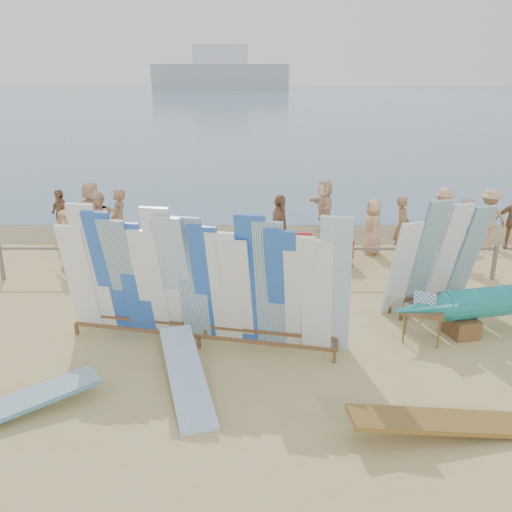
{
  "coord_description": "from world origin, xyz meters",
  "views": [
    {
      "loc": [
        0.24,
        -9.41,
        4.78
      ],
      "look_at": [
        0.21,
        1.71,
        1.05
      ],
      "focal_mm": 38.0,
      "sensor_mm": 36.0,
      "label": 1
    }
  ],
  "objects_px": {
    "beachgoer_6": "(373,227)",
    "beachgoer_7": "(402,226)",
    "flat_board_a": "(186,384)",
    "beachgoer_0": "(69,240)",
    "beachgoer_extra_1": "(61,215)",
    "beachgoer_4": "(279,229)",
    "beachgoer_1": "(119,222)",
    "vendor_table": "(422,325)",
    "beach_chair_right": "(301,260)",
    "beachgoer_11": "(92,212)",
    "beach_chair_left": "(260,261)",
    "beachgoer_9": "(443,215)",
    "flat_board_e": "(8,418)",
    "beachgoer_5": "(324,207)",
    "flat_board_c": "(442,434)",
    "main_surfboard_rack": "(201,284)",
    "side_surfboard_rack": "(436,260)",
    "stroller": "(342,250)",
    "beachgoer_extra_0": "(488,218)",
    "beachgoer_8": "(464,233)",
    "beachgoer_2": "(99,223)"
  },
  "relations": [
    {
      "from": "beachgoer_6",
      "to": "beachgoer_7",
      "type": "bearing_deg",
      "value": 84.75
    },
    {
      "from": "flat_board_a",
      "to": "beachgoer_0",
      "type": "relative_size",
      "value": 1.7
    },
    {
      "from": "beachgoer_extra_1",
      "to": "beachgoer_6",
      "type": "relative_size",
      "value": 1.02
    },
    {
      "from": "beachgoer_4",
      "to": "beachgoer_1",
      "type": "xyz_separation_m",
      "value": [
        -4.4,
        0.78,
        -0.0
      ]
    },
    {
      "from": "vendor_table",
      "to": "beach_chair_right",
      "type": "height_order",
      "value": "vendor_table"
    },
    {
      "from": "beachgoer_0",
      "to": "beachgoer_11",
      "type": "distance_m",
      "value": 2.46
    },
    {
      "from": "beach_chair_left",
      "to": "beach_chair_right",
      "type": "bearing_deg",
      "value": -3.95
    },
    {
      "from": "flat_board_a",
      "to": "beachgoer_9",
      "type": "height_order",
      "value": "beachgoer_9"
    },
    {
      "from": "vendor_table",
      "to": "flat_board_e",
      "type": "distance_m",
      "value": 7.19
    },
    {
      "from": "flat_board_a",
      "to": "beachgoer_5",
      "type": "distance_m",
      "value": 9.49
    },
    {
      "from": "beachgoer_11",
      "to": "flat_board_c",
      "type": "bearing_deg",
      "value": 156.73
    },
    {
      "from": "main_surfboard_rack",
      "to": "side_surfboard_rack",
      "type": "xyz_separation_m",
      "value": [
        4.75,
        1.52,
        -0.07
      ]
    },
    {
      "from": "stroller",
      "to": "beachgoer_1",
      "type": "distance_m",
      "value": 6.15
    },
    {
      "from": "beachgoer_0",
      "to": "beachgoer_extra_0",
      "type": "xyz_separation_m",
      "value": [
        11.51,
        2.08,
        0.05
      ]
    },
    {
      "from": "stroller",
      "to": "beachgoer_11",
      "type": "height_order",
      "value": "beachgoer_11"
    },
    {
      "from": "flat_board_a",
      "to": "beach_chair_right",
      "type": "bearing_deg",
      "value": 51.82
    },
    {
      "from": "main_surfboard_rack",
      "to": "beachgoer_8",
      "type": "relative_size",
      "value": 2.96
    },
    {
      "from": "side_surfboard_rack",
      "to": "flat_board_c",
      "type": "height_order",
      "value": "side_surfboard_rack"
    },
    {
      "from": "beachgoer_4",
      "to": "beachgoer_0",
      "type": "bearing_deg",
      "value": 112.65
    },
    {
      "from": "main_surfboard_rack",
      "to": "flat_board_c",
      "type": "relative_size",
      "value": 1.99
    },
    {
      "from": "flat_board_c",
      "to": "beachgoer_6",
      "type": "bearing_deg",
      "value": -10.75
    },
    {
      "from": "main_surfboard_rack",
      "to": "beachgoer_6",
      "type": "height_order",
      "value": "main_surfboard_rack"
    },
    {
      "from": "vendor_table",
      "to": "beachgoer_extra_1",
      "type": "bearing_deg",
      "value": 164.99
    },
    {
      "from": "vendor_table",
      "to": "beachgoer_extra_0",
      "type": "bearing_deg",
      "value": 80.0
    },
    {
      "from": "beachgoer_8",
      "to": "beachgoer_1",
      "type": "distance_m",
      "value": 9.22
    },
    {
      "from": "flat_board_a",
      "to": "beachgoer_8",
      "type": "relative_size",
      "value": 1.49
    },
    {
      "from": "side_surfboard_rack",
      "to": "beachgoer_5",
      "type": "xyz_separation_m",
      "value": [
        -1.63,
        5.93,
        -0.27
      ]
    },
    {
      "from": "flat_board_a",
      "to": "beachgoer_0",
      "type": "bearing_deg",
      "value": 108.09
    },
    {
      "from": "flat_board_e",
      "to": "beachgoer_4",
      "type": "bearing_deg",
      "value": 114.18
    },
    {
      "from": "beachgoer_extra_1",
      "to": "beachgoer_0",
      "type": "distance_m",
      "value": 2.72
    },
    {
      "from": "beach_chair_left",
      "to": "beachgoer_8",
      "type": "bearing_deg",
      "value": -7.93
    },
    {
      "from": "flat_board_a",
      "to": "beachgoer_6",
      "type": "height_order",
      "value": "beachgoer_6"
    },
    {
      "from": "flat_board_c",
      "to": "beachgoer_2",
      "type": "bearing_deg",
      "value": 34.21
    },
    {
      "from": "flat_board_e",
      "to": "beachgoer_6",
      "type": "xyz_separation_m",
      "value": [
        6.87,
        7.74,
        0.77
      ]
    },
    {
      "from": "side_surfboard_rack",
      "to": "beachgoer_extra_1",
      "type": "distance_m",
      "value": 10.84
    },
    {
      "from": "beachgoer_8",
      "to": "beachgoer_extra_1",
      "type": "xyz_separation_m",
      "value": [
        -11.21,
        2.27,
        -0.12
      ]
    },
    {
      "from": "beachgoer_6",
      "to": "beach_chair_left",
      "type": "bearing_deg",
      "value": -60.27
    },
    {
      "from": "beachgoer_extra_0",
      "to": "beachgoer_9",
      "type": "height_order",
      "value": "beachgoer_extra_0"
    },
    {
      "from": "beachgoer_extra_1",
      "to": "beachgoer_9",
      "type": "height_order",
      "value": "beachgoer_9"
    },
    {
      "from": "flat_board_c",
      "to": "beachgoer_0",
      "type": "relative_size",
      "value": 1.7
    },
    {
      "from": "flat_board_a",
      "to": "beachgoer_extra_0",
      "type": "relative_size",
      "value": 1.61
    },
    {
      "from": "flat_board_c",
      "to": "beachgoer_6",
      "type": "distance_m",
      "value": 8.17
    },
    {
      "from": "flat_board_e",
      "to": "flat_board_c",
      "type": "xyz_separation_m",
      "value": [
        6.25,
        -0.37,
        0.0
      ]
    },
    {
      "from": "vendor_table",
      "to": "stroller",
      "type": "relative_size",
      "value": 1.02
    },
    {
      "from": "beachgoer_7",
      "to": "beachgoer_6",
      "type": "xyz_separation_m",
      "value": [
        -0.77,
        0.12,
        -0.06
      ]
    },
    {
      "from": "beach_chair_left",
      "to": "beachgoer_1",
      "type": "relative_size",
      "value": 0.52
    },
    {
      "from": "beachgoer_8",
      "to": "beachgoer_6",
      "type": "relative_size",
      "value": 1.17
    },
    {
      "from": "beachgoer_8",
      "to": "beachgoer_4",
      "type": "relative_size",
      "value": 0.98
    },
    {
      "from": "side_surfboard_rack",
      "to": "flat_board_e",
      "type": "distance_m",
      "value": 8.41
    },
    {
      "from": "beachgoer_11",
      "to": "flat_board_e",
      "type": "bearing_deg",
      "value": 125.65
    }
  ]
}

